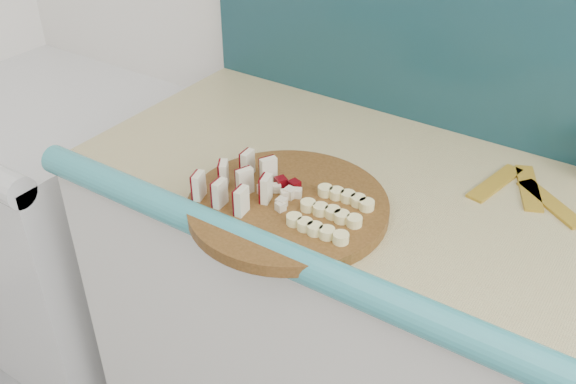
# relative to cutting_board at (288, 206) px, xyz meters

# --- Properties ---
(porcelain_fixture) EXTENTS (0.70, 0.72, 0.84)m
(porcelain_fixture) POSITION_rel_cutting_board_xyz_m (-0.97, 0.18, -0.52)
(porcelain_fixture) COLOR silver
(porcelain_fixture) RESTS_ON ground
(cutting_board) EXTENTS (0.39, 0.39, 0.02)m
(cutting_board) POSITION_rel_cutting_board_xyz_m (0.00, 0.00, 0.00)
(cutting_board) COLOR #44280E
(cutting_board) RESTS_ON kitchen_counter
(apple_wedges) EXTENTS (0.13, 0.15, 0.05)m
(apple_wedges) POSITION_rel_cutting_board_xyz_m (-0.09, -0.03, 0.04)
(apple_wedges) COLOR beige
(apple_wedges) RESTS_ON cutting_board
(apple_chunks) EXTENTS (0.05, 0.06, 0.02)m
(apple_chunks) POSITION_rel_cutting_board_xyz_m (-0.02, -0.00, 0.02)
(apple_chunks) COLOR beige
(apple_chunks) RESTS_ON cutting_board
(banana_slices) EXTENTS (0.12, 0.14, 0.02)m
(banana_slices) POSITION_rel_cutting_board_xyz_m (0.09, 0.00, 0.02)
(banana_slices) COLOR #FBEE99
(banana_slices) RESTS_ON cutting_board
(banana_peel) EXTENTS (0.22, 0.18, 0.01)m
(banana_peel) POSITION_rel_cutting_board_xyz_m (0.35, 0.31, -0.01)
(banana_peel) COLOR gold
(banana_peel) RESTS_ON kitchen_counter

